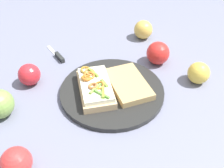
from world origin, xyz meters
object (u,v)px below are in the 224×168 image
Objects in this scene: plate at (112,91)px; apple_2 at (158,53)px; sandwich at (95,86)px; knife at (58,56)px; apple_0 at (143,30)px; apple_3 at (16,162)px; apple_4 at (29,75)px; apple_1 at (199,73)px; bread_slice_side at (128,84)px.

apple_2 is (-0.19, -0.11, 0.03)m from plate.
sandwich reaches higher than knife.
apple_2 is at bearing -129.18° from knife.
sandwich is 0.38m from apple_0.
apple_0 is at bearing -100.60° from knife.
apple_3 is (0.22, 0.21, 0.00)m from sandwich.
apple_4 is at bearing 62.75° from sandwich.
apple_1 is 1.00× the size of apple_4.
apple_1 reaches higher than sandwich.
apple_3 reaches higher than apple_4.
bread_slice_side is 2.42× the size of apple_4.
sandwich is 2.48× the size of apple_3.
plate is 4.46× the size of apple_3.
apple_2 is (-0.14, -0.12, 0.01)m from bread_slice_side.
apple_4 is (0.52, -0.13, -0.00)m from apple_1.
sandwich is 0.31m from apple_3.
knife is (0.19, -0.24, -0.02)m from bread_slice_side.
apple_2 is (-0.25, -0.11, 0.01)m from sandwich.
apple_3 is at bearing 116.21° from bread_slice_side.
apple_2 is at bearing -57.03° from apple_1.
plate is 0.06m from sandwich.
plate is 4.56× the size of apple_4.
apple_1 is 0.53m from apple_4.
sandwich is 0.25m from knife.
apple_2 is 1.12× the size of apple_3.
apple_4 is at bearing 122.16° from knife.
apple_1 and apple_4 have the same top height.
sandwich is 1.04× the size of bread_slice_side.
apple_0 is (-0.15, -0.29, 0.01)m from bread_slice_side.
apple_2 reaches higher than apple_0.
apple_3 is (0.47, 0.32, -0.00)m from apple_2.
sandwich is 0.33m from apple_1.
bread_slice_side is 1.30× the size of knife.
apple_1 is 0.16m from apple_2.
apple_0 is (-0.20, -0.29, 0.03)m from plate.
apple_0 is at bearing -134.14° from apple_3.
plate is 4.55× the size of apple_1.
apple_4 reaches higher than sandwich.
bread_slice_side is at bearing -90.60° from sandwich.
knife is (0.42, -0.25, -0.03)m from apple_1.
plate is at bearing 155.13° from apple_4.
knife is at bearing 33.25° from bread_slice_side.
sandwich is at bearing -136.96° from apple_3.
apple_0 is 0.92× the size of apple_2.
apple_1 is (-0.28, 0.02, 0.03)m from plate.
apple_0 is at bearing -33.53° from bread_slice_side.
apple_0 is 0.31m from apple_1.
plate is 1.80× the size of sandwich.
bread_slice_side is at bearing -160.36° from knife.
apple_0 is at bearing -158.25° from apple_4.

